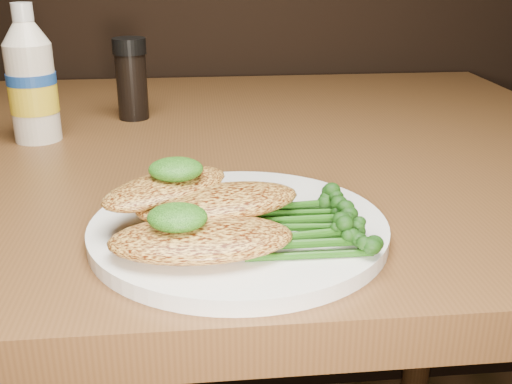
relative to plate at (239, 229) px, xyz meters
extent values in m
cylinder|color=white|center=(0.00, 0.00, 0.00)|extent=(0.24, 0.24, 0.01)
ellipsoid|color=gold|center=(-0.03, -0.05, 0.02)|extent=(0.14, 0.07, 0.02)
ellipsoid|color=gold|center=(-0.02, 0.00, 0.03)|extent=(0.14, 0.10, 0.02)
ellipsoid|color=gold|center=(-0.06, 0.01, 0.03)|extent=(0.13, 0.12, 0.02)
ellipsoid|color=black|center=(-0.05, -0.05, 0.03)|extent=(0.06, 0.05, 0.02)
ellipsoid|color=black|center=(-0.05, 0.02, 0.05)|extent=(0.05, 0.05, 0.02)
camera|label=1|loc=(-0.03, -0.45, 0.21)|focal=43.19mm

